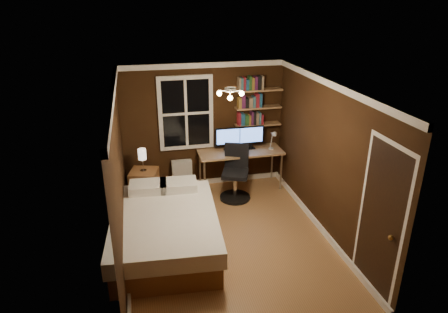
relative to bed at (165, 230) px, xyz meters
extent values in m
plane|color=olive|center=(1.00, 0.00, -0.32)|extent=(4.20, 4.20, 0.00)
cube|color=black|center=(1.00, 2.10, 0.93)|extent=(3.20, 0.04, 2.50)
cube|color=black|center=(-0.60, 0.00, 0.93)|extent=(0.04, 4.20, 2.50)
cube|color=black|center=(2.60, 0.00, 0.93)|extent=(0.04, 4.20, 2.50)
cube|color=white|center=(1.00, 0.00, 2.18)|extent=(3.20, 4.20, 0.02)
cube|color=white|center=(0.65, 2.07, 1.23)|extent=(1.06, 0.06, 1.46)
sphere|color=#C49243|center=(2.55, -1.85, 0.68)|extent=(0.06, 0.06, 0.06)
cube|color=#9C744B|center=(2.08, 1.98, 0.93)|extent=(0.92, 0.22, 0.03)
cube|color=#9C744B|center=(2.08, 1.98, 1.28)|extent=(0.92, 0.22, 0.03)
cube|color=#9C744B|center=(2.08, 1.98, 1.63)|extent=(0.92, 0.22, 0.03)
cube|color=brown|center=(0.00, -0.03, -0.15)|extent=(1.64, 2.23, 0.34)
cube|color=white|center=(0.00, -0.03, 0.15)|extent=(1.73, 2.30, 0.26)
cube|color=white|center=(-0.20, 0.82, 0.35)|extent=(0.65, 0.47, 0.15)
cube|color=white|center=(0.31, 0.78, 0.35)|extent=(0.65, 0.47, 0.15)
cube|color=brown|center=(-0.24, 1.64, -0.01)|extent=(0.60, 0.60, 0.61)
cube|color=silver|center=(0.52, 1.99, -0.02)|extent=(0.40, 0.14, 0.60)
cube|color=#9C744B|center=(1.67, 1.77, 0.45)|extent=(1.67, 0.63, 0.04)
cylinder|color=beige|center=(0.89, 1.50, 0.06)|extent=(0.04, 0.04, 0.75)
cylinder|color=beige|center=(2.44, 1.50, 0.06)|extent=(0.04, 0.04, 0.75)
cylinder|color=beige|center=(0.89, 2.04, 0.06)|extent=(0.04, 0.04, 0.75)
cylinder|color=beige|center=(2.44, 2.04, 0.06)|extent=(0.04, 0.04, 0.75)
cylinder|color=black|center=(1.45, 1.31, -0.29)|extent=(0.59, 0.59, 0.05)
cylinder|color=silver|center=(1.45, 1.31, -0.05)|extent=(0.07, 0.07, 0.44)
cube|color=black|center=(1.45, 1.31, 0.21)|extent=(0.61, 0.61, 0.08)
cube|color=black|center=(1.52, 1.51, 0.49)|extent=(0.45, 0.21, 0.50)
camera|label=1|loc=(-0.28, -5.32, 3.38)|focal=32.00mm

